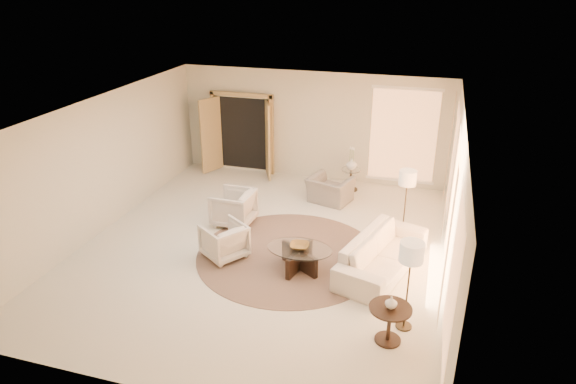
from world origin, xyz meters
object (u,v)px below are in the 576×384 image
(side_table, at_px, (351,177))
(coffee_table, at_px, (299,256))
(floor_lamp_near, at_px, (407,181))
(bowl, at_px, (300,246))
(accent_chair, at_px, (330,186))
(end_table, at_px, (390,318))
(armchair_left, at_px, (233,206))
(end_vase, at_px, (391,303))
(side_vase, at_px, (351,164))
(armchair_right, at_px, (224,239))
(sofa, at_px, (383,254))
(floor_lamp_far, at_px, (411,256))

(side_table, bearing_deg, coffee_table, -93.60)
(floor_lamp_near, relative_size, bowl, 4.14)
(coffee_table, xyz_separation_m, bowl, (0.00, 0.00, 0.21))
(coffee_table, bearing_deg, accent_chair, 91.84)
(end_table, height_order, bowl, end_table)
(armchair_left, distance_m, coffee_table, 2.32)
(end_vase, relative_size, side_vase, 0.67)
(armchair_left, bearing_deg, side_table, 142.54)
(armchair_left, height_order, armchair_right, armchair_left)
(sofa, xyz_separation_m, bowl, (-1.46, -0.40, 0.14))
(coffee_table, distance_m, end_table, 2.38)
(accent_chair, height_order, side_table, accent_chair)
(coffee_table, height_order, end_table, end_table)
(armchair_left, bearing_deg, bowl, 55.20)
(accent_chair, bearing_deg, floor_lamp_far, 132.15)
(sofa, xyz_separation_m, end_vase, (0.33, -1.96, 0.34))
(armchair_right, xyz_separation_m, floor_lamp_far, (3.50, -1.19, 0.89))
(side_table, bearing_deg, side_vase, 90.00)
(coffee_table, height_order, side_table, side_table)
(coffee_table, relative_size, side_table, 2.82)
(end_table, distance_m, floor_lamp_far, 0.97)
(side_table, relative_size, floor_lamp_far, 0.37)
(accent_chair, height_order, end_vase, accent_chair)
(side_vase, bearing_deg, floor_lamp_far, -71.08)
(armchair_left, height_order, side_vase, armchair_left)
(floor_lamp_near, relative_size, side_vase, 5.24)
(floor_lamp_far, bearing_deg, floor_lamp_near, 95.35)
(armchair_left, relative_size, floor_lamp_far, 0.56)
(floor_lamp_near, xyz_separation_m, bowl, (-1.72, -1.87, -0.75))
(side_table, relative_size, side_vase, 2.01)
(coffee_table, distance_m, side_table, 3.96)
(side_table, relative_size, floor_lamp_near, 0.38)
(armchair_left, relative_size, end_table, 1.33)
(side_table, distance_m, side_vase, 0.36)
(end_vase, bearing_deg, sofa, 99.67)
(coffee_table, xyz_separation_m, end_table, (1.80, -1.55, 0.13))
(armchair_right, bearing_deg, sofa, 132.06)
(bowl, bearing_deg, floor_lamp_near, 47.41)
(sofa, height_order, side_table, sofa)
(armchair_left, bearing_deg, end_vase, 53.11)
(coffee_table, relative_size, floor_lamp_far, 1.05)
(armchair_left, xyz_separation_m, floor_lamp_near, (3.57, 0.48, 0.82))
(side_table, height_order, floor_lamp_far, floor_lamp_far)
(sofa, relative_size, end_vase, 12.55)
(side_vase, bearing_deg, bowl, -93.60)
(accent_chair, distance_m, bowl, 3.10)
(sofa, relative_size, bowl, 6.69)
(floor_lamp_far, height_order, bowl, floor_lamp_far)
(armchair_left, bearing_deg, floor_lamp_far, 58.50)
(end_table, bearing_deg, side_table, 105.71)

